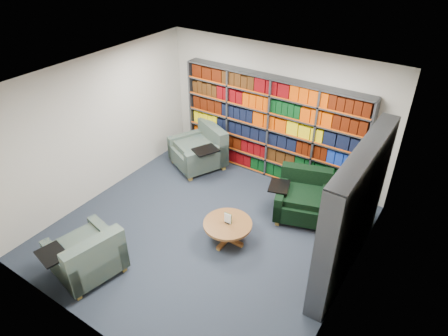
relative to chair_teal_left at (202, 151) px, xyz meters
The scene contains 7 objects.
room_shell 2.50m from the chair_teal_left, 52.13° to the right, with size 5.02×5.02×2.82m.
bookshelf_back 1.67m from the chair_teal_left, 21.00° to the left, with size 4.00×0.28×2.20m.
bookshelf_right 4.00m from the chair_teal_left, 17.82° to the right, with size 0.28×2.50×2.20m.
chair_teal_left is the anchor object (origin of this frame).
chair_green_right 2.64m from the chair_teal_left, ahead, with size 1.25×1.19×0.86m.
chair_teal_front 3.66m from the chair_teal_left, 82.57° to the right, with size 1.13×1.23×0.87m.
coffee_table 2.58m from the chair_teal_left, 43.72° to the right, with size 0.85×0.85×0.59m.
Camera 1 is at (3.31, -4.38, 4.88)m, focal length 32.00 mm.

